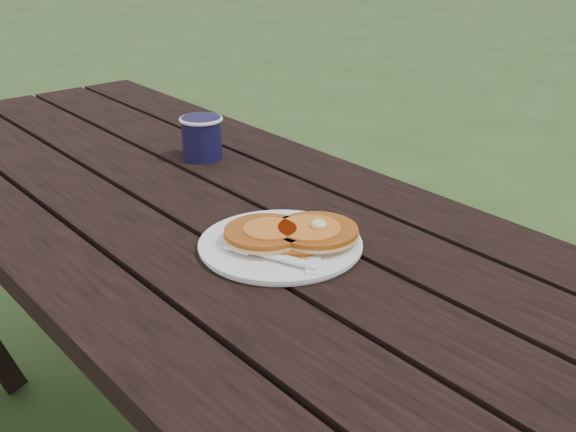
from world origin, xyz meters
TOP-DOWN VIEW (x-y plane):
  - picnic_table at (0.00, 0.00)m, footprint 1.36×1.80m
  - plate at (-0.00, -0.33)m, footprint 0.31×0.31m
  - pancake_stack at (0.01, -0.34)m, footprint 0.20×0.18m
  - knife at (0.03, -0.39)m, footprint 0.14×0.14m
  - fork at (-0.04, -0.39)m, footprint 0.09×0.16m
  - coffee_cup at (0.14, 0.12)m, footprint 0.09×0.09m

SIDE VIEW (x-z plane):
  - picnic_table at x=0.00m, z-range -0.01..0.74m
  - plate at x=0.00m, z-range 0.75..0.76m
  - knife at x=0.03m, z-range 0.76..0.76m
  - fork at x=-0.04m, z-range 0.77..0.77m
  - pancake_stack at x=0.01m, z-range 0.76..0.79m
  - coffee_cup at x=0.14m, z-range 0.76..0.85m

